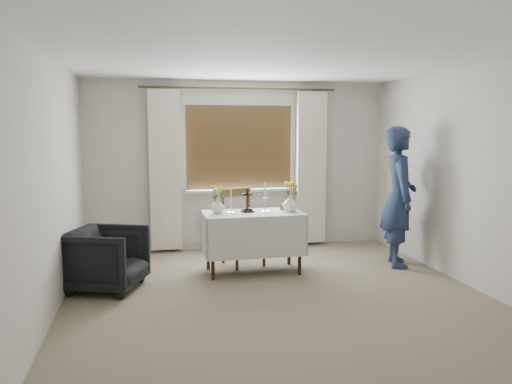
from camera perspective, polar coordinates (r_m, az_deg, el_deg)
ground at (r=5.36m, az=2.96°, el=-12.43°), size 5.00×5.00×0.00m
altar_table at (r=6.30m, az=-0.34°, el=-5.77°), size 1.24×0.64×0.76m
wooden_chair at (r=6.61m, az=-1.46°, el=-4.02°), size 0.59×0.59×1.02m
armchair at (r=5.88m, az=-16.66°, el=-7.32°), size 0.99×0.98×0.71m
person at (r=6.79m, az=16.01°, el=-0.53°), size 0.61×0.76×1.83m
radiator at (r=7.56m, az=-1.81°, el=-4.19°), size 1.10×0.10×0.60m
wooden_cross at (r=6.23m, az=-1.00°, el=-0.95°), size 0.16×0.12×0.30m
candlestick_left at (r=6.18m, az=-2.89°, el=-0.97°), size 0.09×0.09×0.31m
candlestick_right at (r=6.24m, az=1.07°, el=-0.62°), size 0.14×0.14×0.37m
flower_vase_left at (r=6.16m, az=-4.38°, el=-1.63°), size 0.22×0.22×0.18m
flower_vase_right at (r=6.30m, az=3.94°, el=-1.30°), size 0.25×0.25×0.21m
wicker_basket at (r=6.47m, az=3.52°, el=-1.68°), size 0.24×0.24×0.07m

